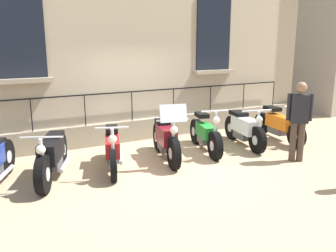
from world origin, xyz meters
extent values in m
plane|color=tan|center=(0.00, 0.00, 0.00)|extent=(60.00, 60.00, 0.00)
cube|color=tan|center=(-2.21, 0.00, 3.12)|extent=(0.60, 11.60, 6.25)
cube|color=gray|center=(-1.83, 0.00, 0.27)|extent=(0.20, 11.60, 0.54)
cube|color=black|center=(-1.89, 2.55, 2.74)|extent=(0.06, 1.11, 1.98)
cube|color=gray|center=(-1.81, 2.55, 1.70)|extent=(0.24, 1.31, 0.10)
cube|color=black|center=(-1.89, -2.55, 2.74)|extent=(0.06, 1.11, 1.98)
cube|color=gray|center=(-1.81, -2.55, 1.70)|extent=(0.24, 1.31, 0.10)
cube|color=black|center=(-1.79, 0.00, 1.29)|extent=(0.03, 9.74, 0.03)
cylinder|color=black|center=(-1.79, -2.44, 0.92)|extent=(0.02, 0.02, 0.75)
cylinder|color=black|center=(-1.79, -1.22, 0.92)|extent=(0.02, 0.02, 0.75)
cylinder|color=black|center=(-1.79, 0.00, 0.92)|extent=(0.02, 0.02, 0.75)
cylinder|color=black|center=(-1.79, 1.22, 0.92)|extent=(0.02, 0.02, 0.75)
cylinder|color=black|center=(-1.79, 2.44, 0.92)|extent=(0.02, 0.02, 0.75)
cylinder|color=black|center=(-1.79, 3.65, 0.92)|extent=(0.02, 0.02, 0.75)
cylinder|color=black|center=(-1.79, 4.87, 0.92)|extent=(0.02, 0.02, 0.75)
cylinder|color=black|center=(-0.77, -3.10, 0.34)|extent=(0.68, 0.39, 0.69)
cylinder|color=silver|center=(-0.77, -3.10, 0.34)|extent=(0.28, 0.23, 0.24)
cylinder|color=silver|center=(-0.22, -3.18, 0.19)|extent=(0.75, 0.40, 0.08)
cylinder|color=black|center=(0.56, -2.63, 0.34)|extent=(0.68, 0.40, 0.67)
cylinder|color=silver|center=(0.56, -2.63, 0.34)|extent=(0.28, 0.25, 0.24)
cylinder|color=black|center=(-0.78, -2.05, 0.34)|extent=(0.68, 0.40, 0.67)
cylinder|color=silver|center=(-0.78, -2.05, 0.34)|extent=(0.28, 0.25, 0.24)
cube|color=black|center=(-0.06, -2.36, 0.56)|extent=(0.95, 0.65, 0.37)
cube|color=#4C4C51|center=(-0.15, -2.32, 0.30)|extent=(0.60, 0.45, 0.24)
cube|color=black|center=(-0.40, -2.22, 0.74)|extent=(0.58, 0.46, 0.10)
cylinder|color=silver|center=(0.52, -2.61, 0.65)|extent=(0.17, 0.12, 0.63)
cylinder|color=silver|center=(0.47, -2.59, 0.96)|extent=(0.31, 0.66, 0.04)
sphere|color=white|center=(0.58, -2.63, 0.78)|extent=(0.16, 0.16, 0.16)
cylinder|color=silver|center=(-0.24, -2.09, 0.18)|extent=(0.77, 0.39, 0.08)
cylinder|color=black|center=(0.59, -1.39, 0.30)|extent=(0.61, 0.31, 0.60)
cylinder|color=silver|center=(0.59, -1.39, 0.30)|extent=(0.24, 0.20, 0.21)
cylinder|color=black|center=(-0.70, -0.95, 0.30)|extent=(0.61, 0.31, 0.60)
cylinder|color=silver|center=(-0.70, -0.95, 0.30)|extent=(0.24, 0.20, 0.21)
cube|color=red|center=(-0.01, -1.18, 0.50)|extent=(0.94, 0.55, 0.31)
cube|color=#4C4C51|center=(-0.10, -1.15, 0.27)|extent=(0.58, 0.38, 0.21)
cube|color=black|center=(-0.35, -1.07, 0.75)|extent=(0.56, 0.39, 0.10)
cylinder|color=silver|center=(0.54, -1.37, 0.65)|extent=(0.17, 0.11, 0.70)
cylinder|color=silver|center=(0.50, -1.36, 0.99)|extent=(0.23, 0.58, 0.04)
sphere|color=white|center=(0.61, -1.39, 0.81)|extent=(0.16, 0.16, 0.16)
cylinder|color=silver|center=(-0.22, -0.95, 0.17)|extent=(0.79, 0.34, 0.08)
cylinder|color=black|center=(0.57, -0.10, 0.33)|extent=(0.68, 0.29, 0.67)
cylinder|color=silver|center=(0.57, -0.10, 0.33)|extent=(0.26, 0.21, 0.23)
cylinder|color=black|center=(-0.72, 0.22, 0.33)|extent=(0.68, 0.29, 0.67)
cylinder|color=silver|center=(-0.72, 0.22, 0.33)|extent=(0.26, 0.21, 0.23)
cube|color=maroon|center=(-0.03, 0.05, 0.56)|extent=(0.84, 0.48, 0.37)
cube|color=#4C4C51|center=(-0.12, 0.07, 0.30)|extent=(0.52, 0.35, 0.23)
cube|color=black|center=(-0.34, 0.13, 0.78)|extent=(0.50, 0.37, 0.10)
cylinder|color=silver|center=(0.52, -0.09, 0.67)|extent=(0.17, 0.10, 0.67)
cylinder|color=silver|center=(0.47, -0.07, 1.00)|extent=(0.19, 0.66, 0.04)
sphere|color=white|center=(0.59, -0.10, 0.82)|extent=(0.16, 0.16, 0.16)
cylinder|color=silver|center=(-0.23, 0.27, 0.18)|extent=(0.71, 0.25, 0.08)
cube|color=silver|center=(0.53, -0.09, 1.15)|extent=(0.25, 0.56, 0.36)
cylinder|color=black|center=(0.46, 1.00, 0.31)|extent=(0.64, 0.30, 0.62)
cylinder|color=silver|center=(0.46, 1.00, 0.31)|extent=(0.25, 0.22, 0.22)
cylinder|color=black|center=(-0.83, 1.34, 0.31)|extent=(0.64, 0.30, 0.62)
cylinder|color=silver|center=(-0.83, 1.34, 0.31)|extent=(0.25, 0.22, 0.22)
cube|color=#1E842D|center=(-0.13, 1.16, 0.50)|extent=(0.80, 0.46, 0.29)
cube|color=#4C4C51|center=(-0.23, 1.18, 0.28)|extent=(0.49, 0.33, 0.22)
cube|color=black|center=(-0.43, 1.24, 0.82)|extent=(0.47, 0.35, 0.10)
cylinder|color=silver|center=(0.42, 1.01, 0.69)|extent=(0.17, 0.10, 0.76)
cylinder|color=silver|center=(0.37, 1.02, 1.06)|extent=(0.19, 0.60, 0.04)
sphere|color=white|center=(0.48, 0.99, 0.88)|extent=(0.16, 0.16, 0.16)
cylinder|color=silver|center=(-0.32, 1.36, 0.17)|extent=(0.67, 0.25, 0.08)
cylinder|color=black|center=(0.56, 2.12, 0.31)|extent=(0.64, 0.26, 0.63)
cylinder|color=silver|center=(0.56, 2.12, 0.31)|extent=(0.25, 0.19, 0.22)
cylinder|color=black|center=(-0.72, 2.39, 0.31)|extent=(0.64, 0.26, 0.63)
cylinder|color=silver|center=(-0.72, 2.39, 0.31)|extent=(0.25, 0.19, 0.22)
cube|color=silver|center=(-0.03, 2.24, 0.53)|extent=(0.97, 0.52, 0.36)
cube|color=#4C4C51|center=(-0.12, 2.27, 0.28)|extent=(0.59, 0.38, 0.22)
cube|color=black|center=(-0.39, 2.32, 0.76)|extent=(0.57, 0.41, 0.10)
cylinder|color=silver|center=(0.52, 2.13, 0.65)|extent=(0.17, 0.09, 0.68)
cylinder|color=silver|center=(0.47, 2.14, 0.99)|extent=(0.19, 0.73, 0.04)
sphere|color=white|center=(0.58, 2.11, 0.81)|extent=(0.16, 0.16, 0.16)
cylinder|color=silver|center=(-0.26, 2.48, 0.17)|extent=(0.82, 0.25, 0.08)
cylinder|color=black|center=(0.67, 3.27, 0.30)|extent=(0.61, 0.21, 0.60)
cylinder|color=silver|center=(0.67, 3.27, 0.30)|extent=(0.23, 0.17, 0.21)
cylinder|color=black|center=(-0.78, 3.50, 0.30)|extent=(0.61, 0.21, 0.60)
cylinder|color=silver|center=(-0.78, 3.50, 0.30)|extent=(0.23, 0.17, 0.21)
cube|color=orange|center=(0.00, 3.38, 0.51)|extent=(0.91, 0.44, 0.33)
cube|color=#4C4C51|center=(-0.10, 3.39, 0.27)|extent=(0.55, 0.32, 0.21)
cube|color=black|center=(-0.35, 3.43, 0.80)|extent=(0.52, 0.35, 0.10)
cylinder|color=silver|center=(0.62, 3.27, 0.66)|extent=(0.17, 0.08, 0.73)
cylinder|color=silver|center=(0.57, 3.28, 1.02)|extent=(0.14, 0.66, 0.04)
sphere|color=white|center=(0.69, 3.26, 0.84)|extent=(0.16, 0.16, 0.16)
cylinder|color=silver|center=(-0.24, 3.58, 0.17)|extent=(0.78, 0.21, 0.08)
cylinder|color=#47382D|center=(1.33, 2.42, 0.43)|extent=(0.14, 0.14, 0.85)
cylinder|color=#47382D|center=(1.43, 2.55, 0.43)|extent=(0.14, 0.14, 0.85)
cube|color=black|center=(1.38, 2.48, 1.15)|extent=(0.40, 0.42, 0.60)
sphere|color=#8C664C|center=(1.38, 2.48, 1.60)|extent=(0.23, 0.23, 0.23)
cylinder|color=black|center=(1.24, 2.31, 1.18)|extent=(0.09, 0.09, 0.57)
cylinder|color=black|center=(1.52, 2.66, 1.18)|extent=(0.09, 0.09, 0.57)
camera|label=1|loc=(6.57, -3.47, 2.51)|focal=38.23mm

